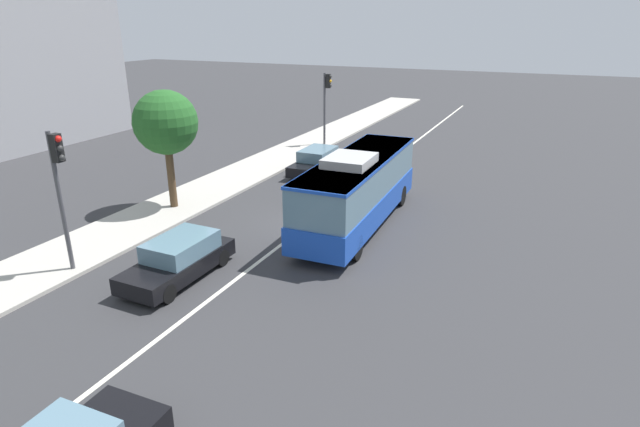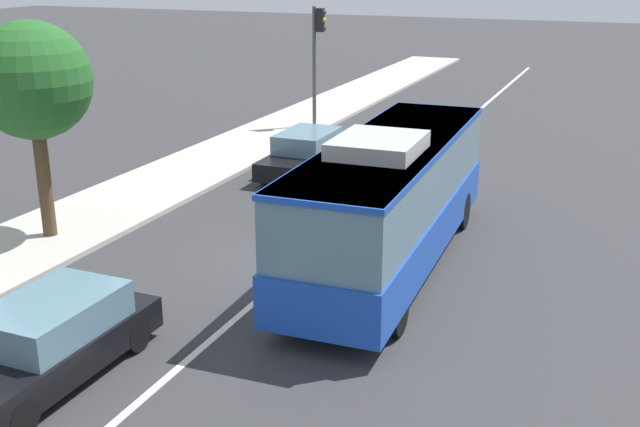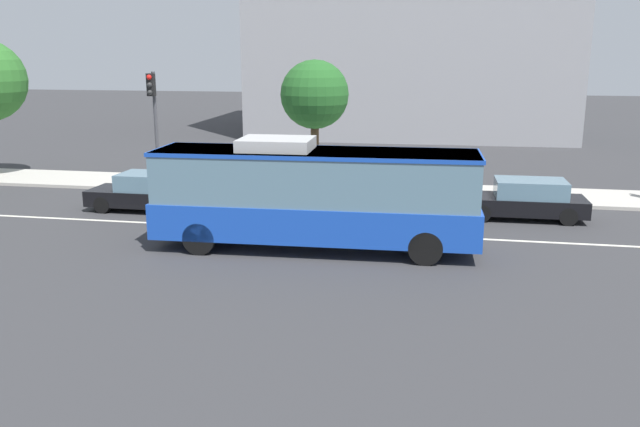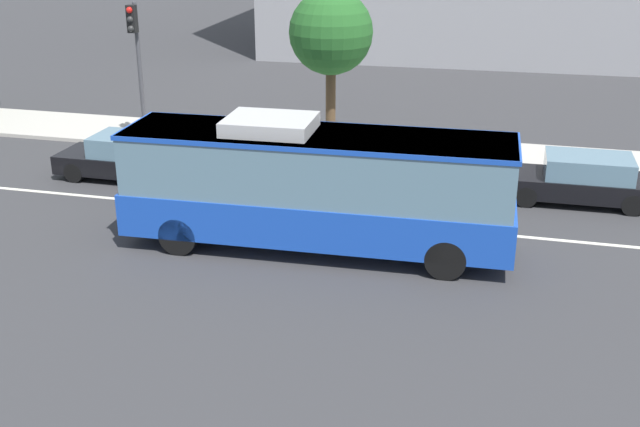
# 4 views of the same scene
# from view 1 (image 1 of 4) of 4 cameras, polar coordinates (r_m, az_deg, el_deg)

# --- Properties ---
(ground_plane) EXTENTS (160.00, 160.00, 0.00)m
(ground_plane) POSITION_cam_1_polar(r_m,az_deg,el_deg) (23.38, -1.22, -1.12)
(ground_plane) COLOR #333335
(sidewalk_kerb) EXTENTS (80.00, 3.51, 0.14)m
(sidewalk_kerb) POSITION_cam_1_polar(r_m,az_deg,el_deg) (26.96, -14.66, 1.35)
(sidewalk_kerb) COLOR #B2ADA3
(sidewalk_kerb) RESTS_ON ground_plane
(lane_centre_line) EXTENTS (76.00, 0.16, 0.01)m
(lane_centre_line) POSITION_cam_1_polar(r_m,az_deg,el_deg) (23.38, -1.22, -1.11)
(lane_centre_line) COLOR silver
(lane_centre_line) RESTS_ON ground_plane
(transit_bus) EXTENTS (10.08, 2.83, 3.46)m
(transit_bus) POSITION_cam_1_polar(r_m,az_deg,el_deg) (22.63, 4.22, 2.95)
(transit_bus) COLOR #1947B7
(transit_bus) RESTS_ON ground_plane
(sedan_black_ahead) EXTENTS (4.52, 1.85, 1.46)m
(sedan_black_ahead) POSITION_cam_1_polar(r_m,az_deg,el_deg) (18.99, -15.31, -4.83)
(sedan_black_ahead) COLOR black
(sedan_black_ahead) RESTS_ON ground_plane
(sedan_black_behind) EXTENTS (4.52, 1.87, 1.46)m
(sedan_black_behind) POSITION_cam_1_polar(r_m,az_deg,el_deg) (31.01, -0.36, 5.78)
(sedan_black_behind) COLOR black
(sedan_black_behind) RESTS_ON ground_plane
(traffic_light_near_corner) EXTENTS (0.33, 0.62, 5.20)m
(traffic_light_near_corner) POSITION_cam_1_polar(r_m,az_deg,el_deg) (19.75, -26.83, 3.44)
(traffic_light_near_corner) COLOR #47474C
(traffic_light_near_corner) RESTS_ON ground_plane
(traffic_light_mid_block) EXTENTS (0.33, 0.62, 5.20)m
(traffic_light_mid_block) POSITION_cam_1_polar(r_m,az_deg,el_deg) (37.51, 0.72, 12.78)
(traffic_light_mid_block) COLOR #47474C
(traffic_light_mid_block) RESTS_ON ground_plane
(street_tree_kerbside_centre) EXTENTS (2.97, 2.97, 5.72)m
(street_tree_kerbside_centre) POSITION_cam_1_polar(r_m,az_deg,el_deg) (25.13, -16.69, 9.53)
(street_tree_kerbside_centre) COLOR #4C3823
(street_tree_kerbside_centre) RESTS_ON ground_plane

